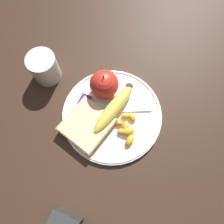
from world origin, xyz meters
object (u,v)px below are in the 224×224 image
(bread_slice, at_px, (87,125))
(fork, at_px, (113,111))
(juice_glass, at_px, (45,68))
(apple, at_px, (104,84))
(jam_packet, at_px, (86,101))
(plate, at_px, (112,115))
(banana, at_px, (113,108))

(bread_slice, bearing_deg, fork, -33.67)
(juice_glass, distance_m, bread_slice, 0.21)
(apple, bearing_deg, bread_slice, -179.53)
(juice_glass, bearing_deg, fork, -97.84)
(fork, distance_m, jam_packet, 0.08)
(plate, relative_size, apple, 3.12)
(juice_glass, distance_m, fork, 0.23)
(juice_glass, height_order, apple, apple)
(apple, height_order, banana, apple)
(banana, distance_m, bread_slice, 0.09)
(fork, bearing_deg, jam_packet, -20.86)
(banana, bearing_deg, apple, 45.62)
(juice_glass, bearing_deg, jam_packet, -104.53)
(apple, relative_size, fork, 0.51)
(juice_glass, height_order, bread_slice, juice_glass)
(apple, height_order, jam_packet, apple)
(juice_glass, xyz_separation_m, apple, (0.02, -0.18, 0.01))
(juice_glass, relative_size, banana, 0.49)
(apple, bearing_deg, fork, -136.09)
(plate, xyz_separation_m, bread_slice, (-0.06, 0.05, 0.02))
(apple, xyz_separation_m, banana, (-0.05, -0.05, -0.02))
(plate, relative_size, juice_glass, 3.21)
(apple, relative_size, bread_slice, 0.61)
(apple, height_order, fork, apple)
(apple, xyz_separation_m, jam_packet, (-0.06, 0.03, -0.03))
(plate, distance_m, bread_slice, 0.08)
(bread_slice, distance_m, jam_packet, 0.07)
(apple, relative_size, banana, 0.50)
(plate, distance_m, banana, 0.03)
(jam_packet, bearing_deg, apple, -31.38)
(plate, bearing_deg, jam_packet, 87.72)
(fork, bearing_deg, apple, -71.90)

